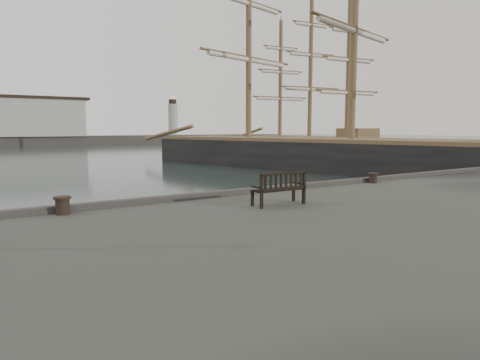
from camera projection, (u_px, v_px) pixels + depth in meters
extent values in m
plane|color=black|center=(247.00, 237.00, 15.03)|extent=(400.00, 400.00, 0.00)
cube|color=#383530|center=(10.00, 141.00, 91.74)|extent=(140.00, 8.00, 2.00)
cylinder|color=#9E9D93|center=(173.00, 120.00, 111.53)|extent=(2.40, 2.40, 8.00)
sphere|color=silver|center=(173.00, 99.00, 110.88)|extent=(1.61, 1.61, 1.61)
cube|color=black|center=(278.00, 189.00, 12.48)|extent=(1.65, 0.58, 0.04)
cube|color=black|center=(284.00, 182.00, 12.24)|extent=(1.65, 0.08, 0.49)
cube|color=black|center=(278.00, 197.00, 12.50)|extent=(1.55, 0.50, 0.45)
cylinder|color=black|center=(62.00, 205.00, 11.11)|extent=(0.52, 0.52, 0.47)
cylinder|color=black|center=(373.00, 178.00, 17.52)|extent=(0.52, 0.52, 0.41)
cube|color=black|center=(350.00, 166.00, 38.11)|extent=(19.58, 43.74, 4.30)
cube|color=brown|center=(351.00, 140.00, 37.83)|extent=(18.94, 42.80, 0.30)
cylinder|color=brown|center=(249.00, 21.00, 44.37)|extent=(0.60, 0.60, 24.59)
cube|color=black|center=(309.00, 153.00, 59.56)|extent=(8.97, 28.21, 3.96)
cube|color=brown|center=(309.00, 137.00, 59.31)|extent=(8.61, 27.62, 0.30)
cylinder|color=brown|center=(348.00, 70.00, 51.41)|extent=(0.55, 0.55, 16.83)
cylinder|color=brown|center=(311.00, 65.00, 58.13)|extent=(0.55, 0.55, 19.80)
cylinder|color=brown|center=(280.00, 80.00, 65.18)|extent=(0.55, 0.55, 17.42)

